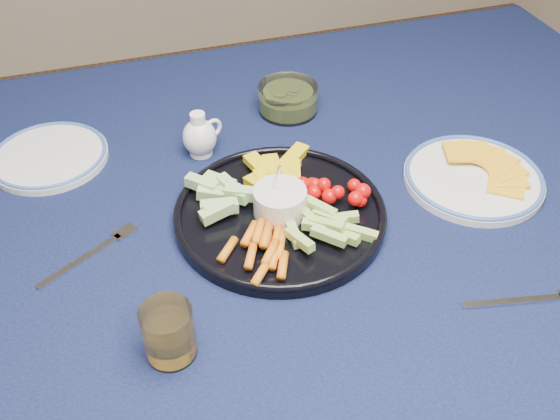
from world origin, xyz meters
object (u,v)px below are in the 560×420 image
object	(u,v)px
pickle_bowl	(288,100)
cheese_plate	(474,176)
crudite_platter	(278,210)
side_plate_extra	(49,156)
creamer_pitcher	(200,136)
dining_table	(258,244)
juice_tumbler	(169,335)

from	to	relation	value
pickle_bowl	cheese_plate	world-z (taller)	pickle_bowl
crudite_platter	side_plate_extra	bearing A→B (deg)	141.21
pickle_bowl	cheese_plate	bearing A→B (deg)	-53.09
crudite_platter	creamer_pitcher	world-z (taller)	crudite_platter
creamer_pitcher	pickle_bowl	bearing A→B (deg)	24.29
crudite_platter	dining_table	bearing A→B (deg)	117.49
cheese_plate	pickle_bowl	bearing A→B (deg)	126.91
side_plate_extra	creamer_pitcher	bearing A→B (deg)	-13.27
dining_table	cheese_plate	world-z (taller)	cheese_plate
pickle_bowl	cheese_plate	xyz separation A→B (m)	(0.22, -0.30, -0.01)
dining_table	side_plate_extra	bearing A→B (deg)	144.25
pickle_bowl	crudite_platter	bearing A→B (deg)	-110.88
cheese_plate	juice_tumbler	world-z (taller)	juice_tumbler
juice_tumbler	side_plate_extra	xyz separation A→B (m)	(-0.13, 0.46, -0.03)
dining_table	crudite_platter	bearing A→B (deg)	-62.51
creamer_pitcher	juice_tumbler	world-z (taller)	creamer_pitcher
creamer_pitcher	side_plate_extra	size ratio (longest dim) A/B	0.41
creamer_pitcher	side_plate_extra	distance (m)	0.26
creamer_pitcher	dining_table	bearing A→B (deg)	-71.68
dining_table	creamer_pitcher	distance (m)	0.21
cheese_plate	juice_tumbler	size ratio (longest dim) A/B	2.96
crudite_platter	juice_tumbler	world-z (taller)	crudite_platter
dining_table	crudite_platter	world-z (taller)	crudite_platter
crudite_platter	pickle_bowl	bearing A→B (deg)	69.12
creamer_pitcher	crudite_platter	bearing A→B (deg)	-69.60
crudite_platter	juice_tumbler	bearing A→B (deg)	-136.15
dining_table	juice_tumbler	distance (m)	0.32
creamer_pitcher	cheese_plate	size ratio (longest dim) A/B	0.36
pickle_bowl	side_plate_extra	world-z (taller)	pickle_bowl
pickle_bowl	juice_tumbler	xyz separation A→B (m)	(-0.31, -0.48, 0.01)
creamer_pitcher	cheese_plate	bearing A→B (deg)	-27.50
creamer_pitcher	side_plate_extra	xyz separation A→B (m)	(-0.25, 0.06, -0.03)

